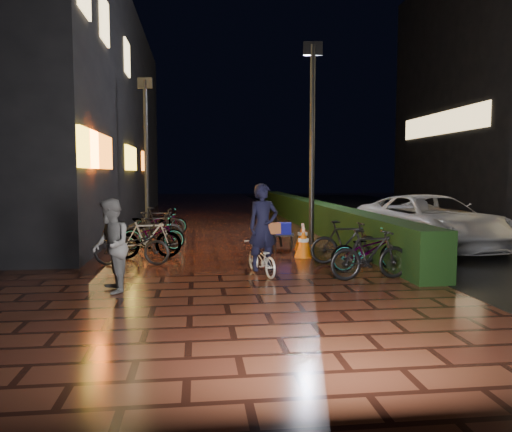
{
  "coord_description": "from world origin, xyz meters",
  "views": [
    {
      "loc": [
        -1.0,
        -10.38,
        2.03
      ],
      "look_at": [
        0.29,
        0.41,
        1.1
      ],
      "focal_mm": 35.0,
      "sensor_mm": 36.0,
      "label": 1
    }
  ],
  "objects": [
    {
      "name": "lamp_post_hedge",
      "position": [
        2.32,
        3.82,
        3.17
      ],
      "size": [
        0.55,
        0.17,
        5.76
      ],
      "color": "black",
      "rests_on": "ground"
    },
    {
      "name": "van",
      "position": [
        5.33,
        2.5,
        0.72
      ],
      "size": [
        3.1,
        5.46,
        1.44
      ],
      "primitive_type": "imported",
      "rotation": [
        0.0,
        0.0,
        0.14
      ],
      "color": "#BCBCC2",
      "rests_on": "ground"
    },
    {
      "name": "hedge",
      "position": [
        3.3,
        8.0,
        0.5
      ],
      "size": [
        0.7,
        20.0,
        1.0
      ],
      "primitive_type": "cube",
      "color": "black",
      "rests_on": "ground"
    },
    {
      "name": "parked_bikes_storefront",
      "position": [
        -2.23,
        3.59,
        0.46
      ],
      "size": [
        2.0,
        6.18,
        0.97
      ],
      "color": "black",
      "rests_on": "ground"
    },
    {
      "name": "parked_bikes_hedge",
      "position": [
        2.39,
        -0.44,
        0.47
      ],
      "size": [
        1.96,
        2.25,
        0.97
      ],
      "color": "black",
      "rests_on": "ground"
    },
    {
      "name": "lamp_post_sf",
      "position": [
        -2.59,
        6.07,
        2.79
      ],
      "size": [
        0.49,
        0.17,
        5.07
      ],
      "color": "black",
      "rests_on": "ground"
    },
    {
      "name": "ground",
      "position": [
        0.0,
        0.0,
        0.0
      ],
      "size": [
        80.0,
        80.0,
        0.0
      ],
      "primitive_type": "plane",
      "color": "#381911",
      "rests_on": "ground"
    },
    {
      "name": "traffic_barrier",
      "position": [
        1.69,
        2.01,
        0.34
      ],
      "size": [
        0.69,
        1.71,
        0.69
      ],
      "color": "orange",
      "rests_on": "ground"
    },
    {
      "name": "asphalt_road",
      "position": [
        9.0,
        5.0,
        0.0
      ],
      "size": [
        11.0,
        60.0,
        0.01
      ],
      "primitive_type": "cube",
      "color": "black",
      "rests_on": "ground"
    },
    {
      "name": "bystander_person",
      "position": [
        -2.46,
        -1.77,
        0.81
      ],
      "size": [
        0.8,
        0.92,
        1.61
      ],
      "primitive_type": "imported",
      "rotation": [
        0.0,
        0.0,
        -1.29
      ],
      "color": "#5C5B5E",
      "rests_on": "ground"
    },
    {
      "name": "cart_assembly",
      "position": [
        1.28,
        2.62,
        0.53
      ],
      "size": [
        0.63,
        0.57,
        1.04
      ],
      "color": "black",
      "rests_on": "ground"
    },
    {
      "name": "cyclist",
      "position": [
        0.29,
        -0.66,
        0.68
      ],
      "size": [
        0.78,
        1.35,
        1.83
      ],
      "color": "white",
      "rests_on": "ground"
    }
  ]
}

